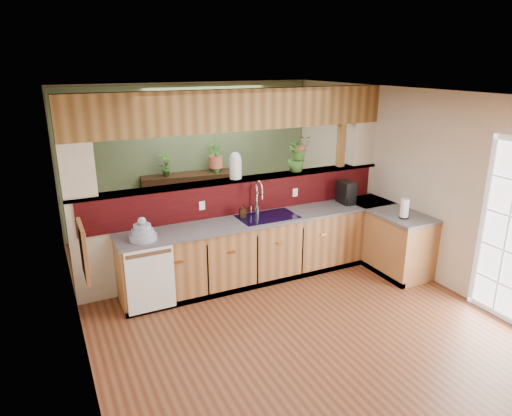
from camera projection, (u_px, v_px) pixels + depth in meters
name	position (u px, v px, depth m)	size (l,w,h in m)	color
ground	(285.00, 311.00, 5.64)	(4.60, 7.00, 0.01)	#5A301C
ceiling	(290.00, 96.00, 4.83)	(4.60, 7.00, 0.01)	brown
wall_back	(191.00, 157.00, 8.23)	(4.60, 0.02, 2.60)	beige
wall_left	(74.00, 246.00, 4.28)	(0.02, 7.00, 2.60)	beige
wall_right	(435.00, 188.00, 6.19)	(0.02, 7.00, 2.60)	beige
pass_through_partition	(242.00, 192.00, 6.43)	(4.60, 0.21, 2.60)	beige
pass_through_ledge	(240.00, 180.00, 6.37)	(4.60, 0.21, 0.04)	brown
header_beam	(239.00, 110.00, 6.07)	(4.60, 0.15, 0.55)	brown
sage_backwall	(192.00, 157.00, 8.21)	(4.55, 0.02, 2.55)	#5C734E
countertop	(307.00, 242.00, 6.59)	(4.14, 1.52, 0.90)	brown
dishwasher	(151.00, 280.00, 5.45)	(0.58, 0.03, 0.82)	white
navy_sink	(268.00, 222.00, 6.32)	(0.82, 0.50, 0.18)	black
framed_print	(84.00, 251.00, 3.53)	(0.04, 0.35, 0.45)	brown
faucet	(258.00, 196.00, 6.31)	(0.21, 0.22, 0.49)	#B7B7B2
dish_stack	(143.00, 233.00, 5.46)	(0.33, 0.33, 0.29)	#8B96B4
soap_dispenser	(243.00, 211.00, 6.25)	(0.08, 0.08, 0.18)	#342113
coffee_maker	(347.00, 193.00, 6.84)	(0.18, 0.30, 0.33)	black
paper_towel	(405.00, 209.00, 6.20)	(0.13, 0.13, 0.29)	black
glass_jar	(235.00, 165.00, 6.28)	(0.17, 0.17, 0.37)	silver
ledge_plant_right	(296.00, 157.00, 6.67)	(0.24, 0.24, 0.43)	#2B551D
hanging_plant_a	(215.00, 150.00, 6.08)	(0.24, 0.20, 0.51)	brown
hanging_plant_b	(300.00, 137.00, 6.60)	(0.39, 0.36, 0.47)	brown
shelving_console	(190.00, 204.00, 8.20)	(1.65, 0.44, 1.10)	black
shelf_plant_a	(165.00, 164.00, 7.79)	(0.23, 0.16, 0.44)	#2B551D
shelf_plant_b	(215.00, 157.00, 8.16)	(0.28, 0.28, 0.51)	#2B551D
floor_plant	(272.00, 216.00, 7.87)	(0.71, 0.61, 0.79)	#2B551D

